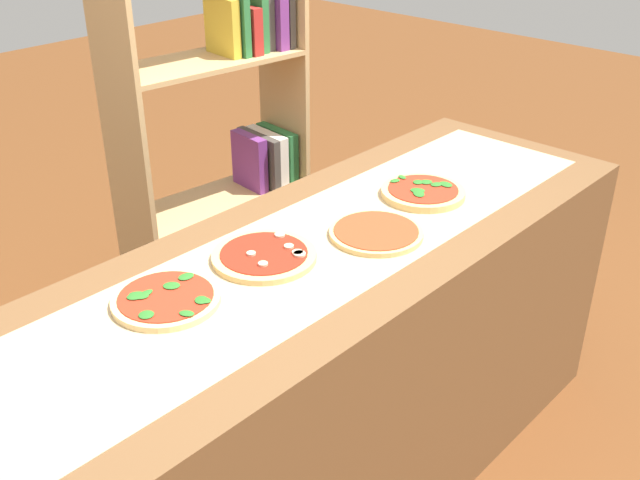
{
  "coord_description": "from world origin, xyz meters",
  "views": [
    {
      "loc": [
        -1.27,
        -1.18,
        1.84
      ],
      "look_at": [
        0.0,
        0.0,
        0.9
      ],
      "focal_mm": 41.88,
      "sensor_mm": 36.0,
      "label": 1
    }
  ],
  "objects_px": {
    "pizza_spinach_0": "(166,299)",
    "pizza_mushroom_1": "(264,256)",
    "pizza_spinach_3": "(423,192)",
    "bookshelf": "(231,130)",
    "pizza_plain_2": "(376,233)"
  },
  "relations": [
    {
      "from": "pizza_spinach_0",
      "to": "bookshelf",
      "type": "bearing_deg",
      "value": 42.22
    },
    {
      "from": "pizza_plain_2",
      "to": "pizza_mushroom_1",
      "type": "bearing_deg",
      "value": 156.22
    },
    {
      "from": "pizza_spinach_0",
      "to": "pizza_plain_2",
      "type": "distance_m",
      "value": 0.61
    },
    {
      "from": "pizza_plain_2",
      "to": "bookshelf",
      "type": "bearing_deg",
      "value": 70.54
    },
    {
      "from": "pizza_mushroom_1",
      "to": "bookshelf",
      "type": "bearing_deg",
      "value": 53.47
    },
    {
      "from": "pizza_spinach_0",
      "to": "bookshelf",
      "type": "relative_size",
      "value": 0.15
    },
    {
      "from": "pizza_spinach_3",
      "to": "bookshelf",
      "type": "bearing_deg",
      "value": 86.36
    },
    {
      "from": "pizza_spinach_0",
      "to": "pizza_spinach_3",
      "type": "height_order",
      "value": "pizza_spinach_3"
    },
    {
      "from": "pizza_mushroom_1",
      "to": "pizza_spinach_3",
      "type": "relative_size",
      "value": 1.07
    },
    {
      "from": "pizza_spinach_0",
      "to": "pizza_mushroom_1",
      "type": "height_order",
      "value": "pizza_mushroom_1"
    },
    {
      "from": "pizza_spinach_3",
      "to": "bookshelf",
      "type": "distance_m",
      "value": 0.95
    },
    {
      "from": "pizza_mushroom_1",
      "to": "pizza_plain_2",
      "type": "xyz_separation_m",
      "value": [
        0.29,
        -0.13,
        -0.0
      ]
    },
    {
      "from": "pizza_mushroom_1",
      "to": "bookshelf",
      "type": "xyz_separation_m",
      "value": [
        0.65,
        0.88,
        -0.05
      ]
    },
    {
      "from": "pizza_plain_2",
      "to": "pizza_spinach_3",
      "type": "height_order",
      "value": "pizza_spinach_3"
    },
    {
      "from": "pizza_plain_2",
      "to": "pizza_spinach_3",
      "type": "xyz_separation_m",
      "value": [
        0.3,
        0.06,
        0.0
      ]
    }
  ]
}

